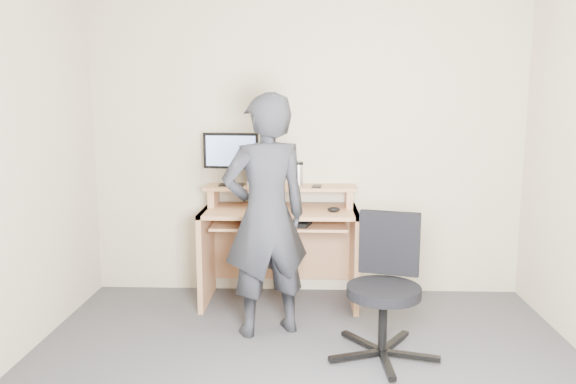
# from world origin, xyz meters

# --- Properties ---
(back_wall) EXTENTS (3.50, 0.02, 2.50)m
(back_wall) POSITION_xyz_m (0.00, 1.75, 1.25)
(back_wall) COLOR beige
(back_wall) RESTS_ON ground
(desk) EXTENTS (1.20, 0.60, 0.91)m
(desk) POSITION_xyz_m (-0.20, 1.53, 0.55)
(desk) COLOR tan
(desk) RESTS_ON ground
(monitor) EXTENTS (0.44, 0.12, 0.42)m
(monitor) POSITION_xyz_m (-0.59, 1.59, 1.16)
(monitor) COLOR black
(monitor) RESTS_ON desk
(external_drive) EXTENTS (0.07, 0.13, 0.20)m
(external_drive) POSITION_xyz_m (-0.34, 1.64, 1.01)
(external_drive) COLOR black
(external_drive) RESTS_ON desk
(travel_mug) EXTENTS (0.09, 0.09, 0.17)m
(travel_mug) POSITION_xyz_m (-0.06, 1.62, 0.99)
(travel_mug) COLOR silver
(travel_mug) RESTS_ON desk
(smartphone) EXTENTS (0.08, 0.14, 0.01)m
(smartphone) POSITION_xyz_m (0.09, 1.55, 0.92)
(smartphone) COLOR black
(smartphone) RESTS_ON desk
(charger) EXTENTS (0.05, 0.05, 0.03)m
(charger) POSITION_xyz_m (-0.35, 1.51, 0.93)
(charger) COLOR black
(charger) RESTS_ON desk
(headphones) EXTENTS (0.17, 0.17, 0.06)m
(headphones) POSITION_xyz_m (-0.39, 1.64, 0.92)
(headphones) COLOR silver
(headphones) RESTS_ON desk
(keyboard) EXTENTS (0.49, 0.30, 0.03)m
(keyboard) POSITION_xyz_m (-0.19, 1.36, 0.67)
(keyboard) COLOR black
(keyboard) RESTS_ON desk
(mouse) EXTENTS (0.10, 0.07, 0.04)m
(mouse) POSITION_xyz_m (0.21, 1.35, 0.77)
(mouse) COLOR black
(mouse) RESTS_ON desk
(office_chair) EXTENTS (0.69, 0.66, 0.86)m
(office_chair) POSITION_xyz_m (0.50, 0.57, 0.47)
(office_chair) COLOR black
(office_chair) RESTS_ON ground
(person) EXTENTS (0.70, 0.60, 1.63)m
(person) POSITION_xyz_m (-0.26, 0.86, 0.82)
(person) COLOR black
(person) RESTS_ON ground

